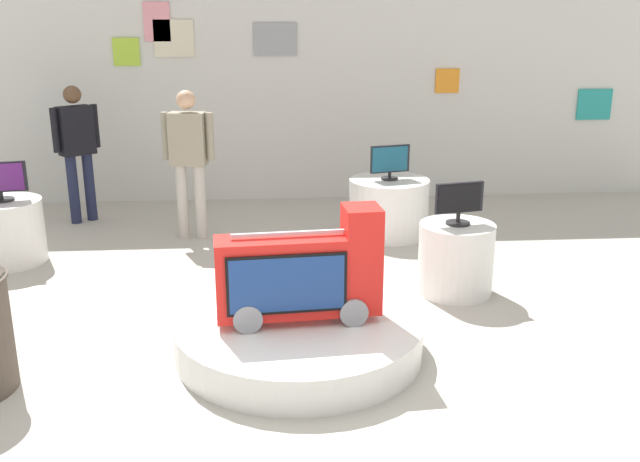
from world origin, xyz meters
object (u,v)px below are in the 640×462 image
(tv_on_center_rear, at_px, (390,161))
(tv_on_left_rear, at_px, (459,202))
(display_pedestal_left_rear, at_px, (456,259))
(shopper_browsing_rear, at_px, (189,154))
(main_display_pedestal, at_px, (299,336))
(display_pedestal_center_rear, at_px, (389,207))
(shopper_browsing_near_truck, at_px, (77,144))
(novelty_firetruck_tv, at_px, (302,276))
(display_pedestal_right_rear, at_px, (6,232))

(tv_on_center_rear, bearing_deg, tv_on_left_rear, -80.25)
(display_pedestal_left_rear, relative_size, shopper_browsing_rear, 0.41)
(main_display_pedestal, bearing_deg, display_pedestal_center_rear, 68.14)
(display_pedestal_left_rear, bearing_deg, display_pedestal_center_rear, 99.75)
(tv_on_center_rear, xyz_separation_m, shopper_browsing_near_truck, (-3.51, 0.80, 0.09))
(display_pedestal_center_rear, bearing_deg, shopper_browsing_near_truck, 167.27)
(novelty_firetruck_tv, xyz_separation_m, display_pedestal_center_rear, (1.10, 2.81, -0.28))
(novelty_firetruck_tv, height_order, shopper_browsing_near_truck, shopper_browsing_near_truck)
(novelty_firetruck_tv, height_order, tv_on_center_rear, novelty_firetruck_tv)
(novelty_firetruck_tv, height_order, shopper_browsing_rear, shopper_browsing_rear)
(tv_on_left_rear, height_order, tv_on_center_rear, tv_on_center_rear)
(display_pedestal_center_rear, bearing_deg, novelty_firetruck_tv, -111.41)
(display_pedestal_center_rear, xyz_separation_m, tv_on_center_rear, (-0.00, -0.00, 0.52))
(main_display_pedestal, height_order, display_pedestal_center_rear, display_pedestal_center_rear)
(main_display_pedestal, xyz_separation_m, tv_on_center_rear, (1.12, 2.80, 0.71))
(display_pedestal_right_rear, height_order, shopper_browsing_rear, shopper_browsing_rear)
(main_display_pedestal, xyz_separation_m, novelty_firetruck_tv, (0.02, -0.01, 0.47))
(tv_on_left_rear, relative_size, shopper_browsing_near_truck, 0.27)
(novelty_firetruck_tv, xyz_separation_m, shopper_browsing_near_truck, (-2.41, 3.60, 0.33))
(novelty_firetruck_tv, height_order, display_pedestal_left_rear, novelty_firetruck_tv)
(main_display_pedestal, relative_size, display_pedestal_center_rear, 2.03)
(display_pedestal_center_rear, xyz_separation_m, shopper_browsing_near_truck, (-3.51, 0.79, 0.61))
(tv_on_left_rear, distance_m, shopper_browsing_rear, 3.05)
(display_pedestal_center_rear, relative_size, shopper_browsing_near_truck, 0.55)
(display_pedestal_left_rear, height_order, shopper_browsing_near_truck, shopper_browsing_near_truck)
(shopper_browsing_near_truck, xyz_separation_m, shopper_browsing_rear, (1.35, -0.74, 0.01))
(shopper_browsing_rear, bearing_deg, display_pedestal_right_rear, -158.67)
(tv_on_center_rear, bearing_deg, shopper_browsing_near_truck, 167.20)
(novelty_firetruck_tv, xyz_separation_m, tv_on_left_rear, (1.40, 1.06, 0.24))
(novelty_firetruck_tv, xyz_separation_m, tv_on_center_rear, (1.10, 2.80, 0.24))
(display_pedestal_right_rear, bearing_deg, main_display_pedestal, -38.05)
(tv_on_left_rear, bearing_deg, shopper_browsing_rear, 143.85)
(tv_on_left_rear, relative_size, shopper_browsing_rear, 0.27)
(tv_on_left_rear, distance_m, display_pedestal_right_rear, 4.38)
(display_pedestal_left_rear, height_order, tv_on_left_rear, tv_on_left_rear)
(display_pedestal_left_rear, distance_m, tv_on_center_rear, 1.84)
(main_display_pedestal, relative_size, shopper_browsing_rear, 1.11)
(display_pedestal_center_rear, xyz_separation_m, shopper_browsing_rear, (-2.16, 0.05, 0.62))
(novelty_firetruck_tv, bearing_deg, display_pedestal_left_rear, 37.24)
(tv_on_center_rear, bearing_deg, display_pedestal_left_rear, -80.20)
(main_display_pedestal, height_order, display_pedestal_left_rear, display_pedestal_left_rear)
(tv_on_left_rear, relative_size, tv_on_center_rear, 0.98)
(main_display_pedestal, distance_m, display_pedestal_center_rear, 3.03)
(shopper_browsing_rear, bearing_deg, shopper_browsing_near_truck, 151.14)
(tv_on_left_rear, xyz_separation_m, tv_on_center_rear, (-0.30, 1.74, 0.00))
(main_display_pedestal, relative_size, shopper_browsing_near_truck, 1.12)
(display_pedestal_right_rear, relative_size, shopper_browsing_rear, 0.45)
(main_display_pedestal, xyz_separation_m, tv_on_left_rear, (1.42, 1.06, 0.71))
(main_display_pedestal, relative_size, tv_on_left_rear, 4.12)
(main_display_pedestal, height_order, tv_on_center_rear, tv_on_center_rear)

